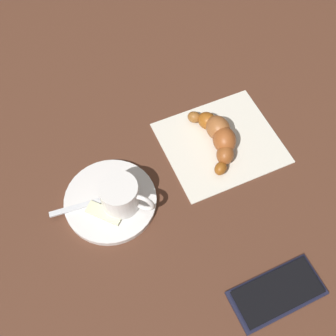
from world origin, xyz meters
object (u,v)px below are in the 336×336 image
Objects in this scene: sugar_packet at (104,213)px; teaspoon at (102,200)px; croissant at (219,136)px; cell_phone at (277,293)px; napkin at (221,142)px; saucer at (111,201)px; espresso_cup at (121,196)px.

teaspoon is at bearing 126.26° from sugar_packet.
teaspoon is at bearing -160.17° from croissant.
cell_phone is at bearing -40.53° from teaspoon.
croissant is at bearing 93.30° from cell_phone.
croissant is at bearing 19.83° from teaspoon.
cell_phone is at bearing -87.86° from napkin.
teaspoon reaches higher than saucer.
teaspoon is 0.23m from napkin.
saucer is at bearing 99.14° from sugar_packet.
teaspoon is at bearing -161.00° from napkin.
espresso_cup reaches higher than cell_phone.
saucer is 0.01m from teaspoon.
saucer is at bearing -1.54° from teaspoon.
espresso_cup is 0.63× the size of teaspoon.
espresso_cup is at bearing -155.20° from napkin.
teaspoon is 0.65× the size of napkin.
napkin is 0.02m from croissant.
sugar_packet is (0.00, -0.02, 0.00)m from teaspoon.
espresso_cup is at bearing -31.28° from saucer.
espresso_cup reaches higher than napkin.
teaspoon is 0.02m from sugar_packet.
sugar_packet reaches higher than napkin.
saucer is 0.22m from croissant.
croissant is (-0.01, 0.00, 0.02)m from napkin.
saucer is 0.04m from espresso_cup.
sugar_packet is (-0.01, -0.02, 0.01)m from saucer.
napkin is 1.38× the size of croissant.
saucer is 0.29m from cell_phone.
saucer is 1.83× the size of espresso_cup.
espresso_cup is 0.41× the size of napkin.
croissant is 0.97× the size of cell_phone.
sugar_packet reaches higher than saucer.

